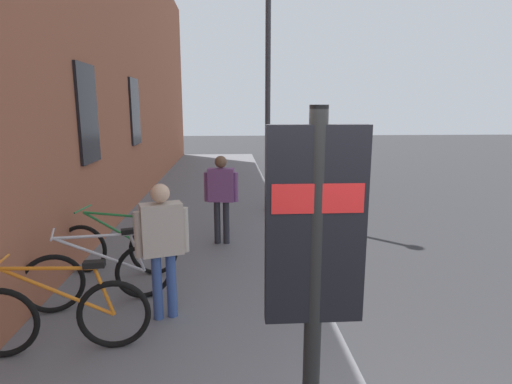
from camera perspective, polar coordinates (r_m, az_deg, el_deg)
ground at (r=8.26m, az=11.84°, el=-6.38°), size 60.00×60.00×0.00m
sidewalk_pavement at (r=9.89m, az=-6.91°, el=-2.87°), size 24.00×3.50×0.12m
station_facade at (r=10.93m, az=-18.34°, el=16.44°), size 22.00×0.65×7.10m
bicycle_leaning_wall at (r=4.65m, az=-25.37°, el=-15.07°), size 0.48×1.77×0.97m
bicycle_end_of_row at (r=5.49m, az=-20.46°, el=-10.57°), size 0.69×1.70×0.97m
bicycle_by_door at (r=6.40m, az=-18.33°, el=-7.27°), size 0.48×1.76×0.97m
transit_info_sign at (r=2.34m, az=8.06°, el=-8.26°), size 0.10×0.55×2.40m
pedestrian_by_facade at (r=4.78m, az=-12.73°, el=-6.13°), size 0.35×0.58×1.57m
pedestrian_crossing_street at (r=7.29m, az=-4.78°, el=0.18°), size 0.28×0.60×1.57m
street_lamp at (r=9.55m, az=1.64°, el=15.12°), size 0.28×0.28×5.02m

